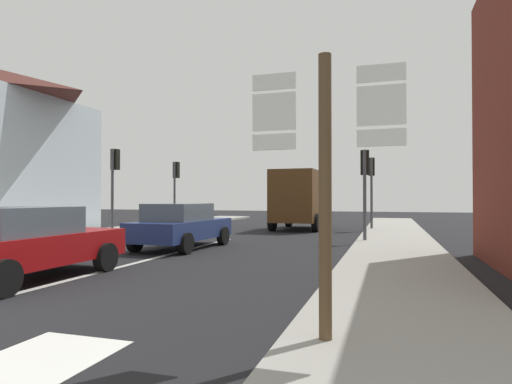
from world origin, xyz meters
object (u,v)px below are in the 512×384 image
(traffic_light_near_right, at_px, (365,174))
(traffic_light_near_left, at_px, (114,172))
(sedan_far, at_px, (181,225))
(delivery_truck, at_px, (300,198))
(sedan_near, at_px, (24,243))
(route_sign_post, at_px, (325,174))
(traffic_light_far_left, at_px, (176,179))
(traffic_light_far_right, at_px, (372,177))

(traffic_light_near_right, relative_size, traffic_light_near_left, 0.90)
(sedan_far, distance_m, delivery_truck, 9.86)
(sedan_near, height_order, route_sign_post, route_sign_post)
(route_sign_post, distance_m, traffic_light_far_left, 20.23)
(sedan_far, relative_size, traffic_light_far_left, 1.16)
(delivery_truck, relative_size, route_sign_post, 1.58)
(route_sign_post, relative_size, traffic_light_far_right, 0.87)
(sedan_far, bearing_deg, traffic_light_far_left, 118.69)
(route_sign_post, distance_m, traffic_light_near_left, 15.75)
(route_sign_post, distance_m, traffic_light_near_right, 11.52)
(delivery_truck, xyz_separation_m, traffic_light_near_left, (-6.95, -6.28, 1.15))
(delivery_truck, bearing_deg, traffic_light_near_left, -137.91)
(sedan_near, xyz_separation_m, delivery_truck, (2.49, 15.52, 0.89))
(traffic_light_far_left, bearing_deg, sedan_near, -73.34)
(sedan_far, height_order, traffic_light_near_right, traffic_light_near_right)
(sedan_near, bearing_deg, sedan_far, 85.57)
(traffic_light_near_right, bearing_deg, traffic_light_far_right, 90.00)
(sedan_far, bearing_deg, sedan_near, -94.43)
(sedan_far, xyz_separation_m, route_sign_post, (5.86, -8.13, 1.15))
(traffic_light_far_left, height_order, traffic_light_near_left, traffic_light_near_left)
(traffic_light_far_right, bearing_deg, traffic_light_far_left, -176.31)
(traffic_light_far_right, bearing_deg, traffic_light_near_left, -149.11)
(sedan_near, bearing_deg, route_sign_post, -19.34)
(route_sign_post, height_order, traffic_light_far_left, traffic_light_far_left)
(route_sign_post, relative_size, traffic_light_near_left, 0.85)
(delivery_truck, relative_size, traffic_light_near_right, 1.49)
(sedan_near, height_order, traffic_light_near_right, traffic_light_near_right)
(sedan_far, xyz_separation_m, traffic_light_far_left, (-4.91, 8.98, 1.96))
(traffic_light_near_right, xyz_separation_m, traffic_light_far_left, (-10.58, 5.60, 0.21))
(sedan_near, distance_m, traffic_light_far_left, 15.67)
(traffic_light_near_right, bearing_deg, route_sign_post, -89.07)
(traffic_light_near_right, height_order, traffic_light_near_left, traffic_light_near_left)
(traffic_light_near_left, bearing_deg, sedan_near, -64.26)
(delivery_truck, relative_size, traffic_light_near_left, 1.33)
(traffic_light_near_right, bearing_deg, sedan_far, -149.22)
(traffic_light_far_left, bearing_deg, delivery_truck, 5.16)
(delivery_truck, xyz_separation_m, traffic_light_far_right, (3.64, 0.05, 1.07))
(sedan_far, bearing_deg, traffic_light_far_right, 59.59)
(delivery_truck, relative_size, traffic_light_far_left, 1.37)
(sedan_near, height_order, delivery_truck, delivery_truck)
(sedan_far, xyz_separation_m, traffic_light_far_right, (5.67, 9.66, 1.96))
(sedan_near, relative_size, traffic_light_far_right, 1.14)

